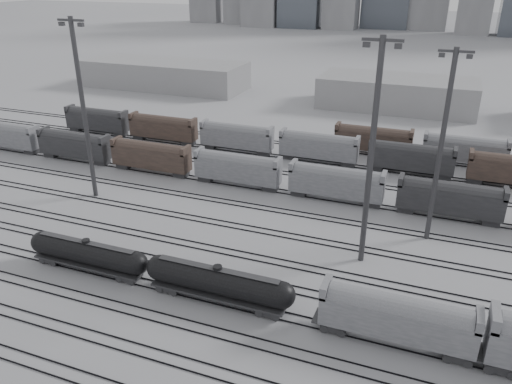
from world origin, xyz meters
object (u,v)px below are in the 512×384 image
(tank_car_a, at_px, (88,253))
(light_mast_c, at_px, (372,151))
(hopper_car_a, at_px, (397,316))
(tank_car_b, at_px, (218,282))

(tank_car_a, relative_size, light_mast_c, 0.60)
(tank_car_a, distance_m, light_mast_c, 36.16)
(tank_car_a, bearing_deg, hopper_car_a, -0.00)
(tank_car_a, xyz_separation_m, hopper_car_a, (36.62, -0.00, 0.93))
(tank_car_a, xyz_separation_m, tank_car_b, (17.49, -0.00, 0.16))
(hopper_car_a, bearing_deg, tank_car_a, 180.00)
(tank_car_a, bearing_deg, tank_car_b, -0.00)
(tank_car_a, xyz_separation_m, light_mast_c, (30.79, 14.41, 12.32))
(tank_car_a, relative_size, hopper_car_a, 1.11)
(tank_car_b, height_order, hopper_car_a, hopper_car_a)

